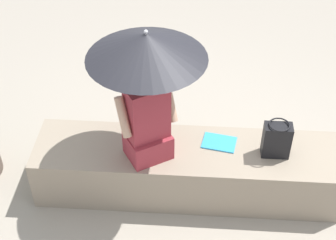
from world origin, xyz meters
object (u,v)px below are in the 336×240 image
object	(u,v)px
parasol	(146,46)
handbag_black	(277,140)
magazine	(219,143)
person_seated	(147,119)

from	to	relation	value
parasol	handbag_black	bearing A→B (deg)	-179.51
handbag_black	magazine	world-z (taller)	handbag_black
parasol	magazine	size ratio (longest dim) A/B	4.08
magazine	person_seated	bearing A→B (deg)	27.66
handbag_black	magazine	distance (m)	0.49
person_seated	handbag_black	xyz separation A→B (m)	(-1.04, -0.08, -0.23)
handbag_black	parasol	bearing A→B (deg)	0.49
person_seated	handbag_black	world-z (taller)	person_seated
person_seated	magazine	xyz separation A→B (m)	(-0.59, -0.18, -0.38)
person_seated	handbag_black	size ratio (longest dim) A/B	2.75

